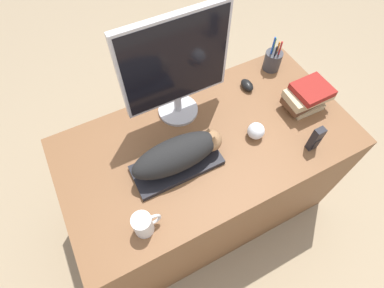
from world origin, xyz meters
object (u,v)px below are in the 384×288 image
object	(u,v)px
pen_cup	(273,60)
book_stack	(307,97)
computer_mouse	(247,85)
monitor	(176,66)
coffee_mug	(144,224)
phone	(316,139)
keyboard	(177,165)
baseball	(256,131)
cat	(180,153)

from	to	relation	value
pen_cup	book_stack	distance (m)	0.29
computer_mouse	book_stack	size ratio (longest dim) A/B	0.38
monitor	coffee_mug	world-z (taller)	monitor
computer_mouse	phone	xyz separation A→B (m)	(0.06, -0.44, 0.04)
coffee_mug	monitor	bearing A→B (deg)	51.64
keyboard	pen_cup	distance (m)	0.78
computer_mouse	monitor	bearing A→B (deg)	176.50
book_stack	keyboard	bearing A→B (deg)	-178.38
keyboard	pen_cup	size ratio (longest dim) A/B	1.92
keyboard	coffee_mug	size ratio (longest dim) A/B	3.45
monitor	baseball	world-z (taller)	monitor
cat	coffee_mug	world-z (taller)	cat
keyboard	pen_cup	world-z (taller)	pen_cup
coffee_mug	phone	bearing A→B (deg)	0.09
baseball	book_stack	size ratio (longest dim) A/B	0.35
baseball	phone	size ratio (longest dim) A/B	0.59
phone	monitor	bearing A→B (deg)	133.78
keyboard	book_stack	size ratio (longest dim) A/B	1.73
cat	monitor	bearing A→B (deg)	65.83
coffee_mug	book_stack	size ratio (longest dim) A/B	0.50
baseball	monitor	bearing A→B (deg)	130.54
coffee_mug	pen_cup	size ratio (longest dim) A/B	0.56
keyboard	cat	xyz separation A→B (m)	(0.02, 0.00, 0.08)
baseball	keyboard	bearing A→B (deg)	176.96
book_stack	monitor	bearing A→B (deg)	155.92
keyboard	coffee_mug	world-z (taller)	coffee_mug
computer_mouse	phone	distance (m)	0.44
cat	computer_mouse	bearing A→B (deg)	26.33
baseball	phone	world-z (taller)	phone
baseball	book_stack	xyz separation A→B (m)	(0.31, 0.04, 0.03)
cat	coffee_mug	distance (m)	0.31
cat	book_stack	distance (m)	0.69
cat	baseball	size ratio (longest dim) A/B	5.12
cat	pen_cup	distance (m)	0.77
monitor	baseball	distance (m)	0.46
computer_mouse	phone	bearing A→B (deg)	-82.02
keyboard	book_stack	world-z (taller)	book_stack
coffee_mug	phone	xyz separation A→B (m)	(0.81, 0.00, 0.01)
cat	baseball	distance (m)	0.38
cat	pen_cup	world-z (taller)	pen_cup
coffee_mug	cat	bearing A→B (deg)	37.98
keyboard	computer_mouse	world-z (taller)	computer_mouse
monitor	keyboard	bearing A→B (deg)	-117.10
cat	keyboard	bearing A→B (deg)	-180.00
baseball	pen_cup	bearing A→B (deg)	45.64
coffee_mug	baseball	distance (m)	0.64
cat	phone	distance (m)	0.60
cat	phone	size ratio (longest dim) A/B	3.03
computer_mouse	pen_cup	distance (m)	0.21
monitor	computer_mouse	bearing A→B (deg)	-3.50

